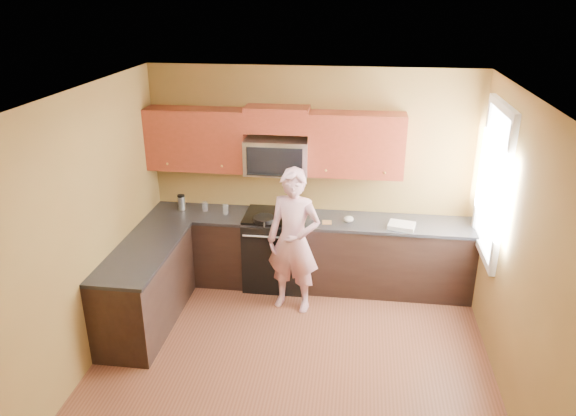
% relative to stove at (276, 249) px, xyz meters
% --- Properties ---
extents(floor, '(4.00, 4.00, 0.00)m').
position_rel_stove_xyz_m(floor, '(0.40, -1.68, -0.47)').
color(floor, brown).
rests_on(floor, ground).
extents(ceiling, '(4.00, 4.00, 0.00)m').
position_rel_stove_xyz_m(ceiling, '(0.40, -1.68, 2.23)').
color(ceiling, white).
rests_on(ceiling, ground).
extents(wall_back, '(4.00, 0.00, 4.00)m').
position_rel_stove_xyz_m(wall_back, '(0.40, 0.32, 0.88)').
color(wall_back, brown).
rests_on(wall_back, ground).
extents(wall_front, '(4.00, 0.00, 4.00)m').
position_rel_stove_xyz_m(wall_front, '(0.40, -3.67, 0.88)').
color(wall_front, brown).
rests_on(wall_front, ground).
extents(wall_left, '(0.00, 4.00, 4.00)m').
position_rel_stove_xyz_m(wall_left, '(-1.60, -1.68, 0.88)').
color(wall_left, brown).
rests_on(wall_left, ground).
extents(wall_right, '(0.00, 4.00, 4.00)m').
position_rel_stove_xyz_m(wall_right, '(2.40, -1.68, 0.88)').
color(wall_right, brown).
rests_on(wall_right, ground).
extents(cabinet_back_run, '(4.00, 0.60, 0.88)m').
position_rel_stove_xyz_m(cabinet_back_run, '(0.40, 0.02, -0.03)').
color(cabinet_back_run, black).
rests_on(cabinet_back_run, floor).
extents(cabinet_left_run, '(0.60, 1.60, 0.88)m').
position_rel_stove_xyz_m(cabinet_left_run, '(-1.30, -1.08, -0.03)').
color(cabinet_left_run, black).
rests_on(cabinet_left_run, floor).
extents(countertop_back, '(4.00, 0.62, 0.04)m').
position_rel_stove_xyz_m(countertop_back, '(0.40, 0.01, 0.43)').
color(countertop_back, black).
rests_on(countertop_back, cabinet_back_run).
extents(countertop_left, '(0.62, 1.60, 0.04)m').
position_rel_stove_xyz_m(countertop_left, '(-1.29, -1.08, 0.43)').
color(countertop_left, black).
rests_on(countertop_left, cabinet_left_run).
extents(stove, '(0.76, 0.65, 0.95)m').
position_rel_stove_xyz_m(stove, '(0.00, 0.00, 0.00)').
color(stove, black).
rests_on(stove, floor).
extents(microwave, '(0.76, 0.40, 0.42)m').
position_rel_stove_xyz_m(microwave, '(0.00, 0.12, 0.97)').
color(microwave, silver).
rests_on(microwave, wall_back).
extents(upper_cab_left, '(1.22, 0.33, 0.75)m').
position_rel_stove_xyz_m(upper_cab_left, '(-0.99, 0.16, 0.97)').
color(upper_cab_left, maroon).
rests_on(upper_cab_left, wall_back).
extents(upper_cab_right, '(1.12, 0.33, 0.75)m').
position_rel_stove_xyz_m(upper_cab_right, '(0.94, 0.16, 0.97)').
color(upper_cab_right, maroon).
rests_on(upper_cab_right, wall_back).
extents(upper_cab_over_mw, '(0.76, 0.33, 0.30)m').
position_rel_stove_xyz_m(upper_cab_over_mw, '(0.00, 0.16, 1.62)').
color(upper_cab_over_mw, maroon).
rests_on(upper_cab_over_mw, wall_back).
extents(window, '(0.06, 1.06, 1.66)m').
position_rel_stove_xyz_m(window, '(2.38, -0.48, 1.17)').
color(window, white).
rests_on(window, wall_right).
extents(woman, '(0.70, 0.53, 1.71)m').
position_rel_stove_xyz_m(woman, '(0.28, -0.53, 0.38)').
color(woman, pink).
rests_on(woman, floor).
extents(frying_pan, '(0.33, 0.49, 0.06)m').
position_rel_stove_xyz_m(frying_pan, '(-0.11, -0.22, 0.47)').
color(frying_pan, black).
rests_on(frying_pan, stove).
extents(butter_tub, '(0.15, 0.15, 0.10)m').
position_rel_stove_xyz_m(butter_tub, '(0.29, -0.07, 0.45)').
color(butter_tub, gold).
rests_on(butter_tub, countertop_back).
extents(toast_slice, '(0.12, 0.12, 0.01)m').
position_rel_stove_xyz_m(toast_slice, '(0.63, -0.10, 0.45)').
color(toast_slice, '#B27F47').
rests_on(toast_slice, countertop_back).
extents(napkin_a, '(0.13, 0.13, 0.06)m').
position_rel_stove_xyz_m(napkin_a, '(0.17, -0.18, 0.48)').
color(napkin_a, silver).
rests_on(napkin_a, countertop_back).
extents(napkin_b, '(0.15, 0.16, 0.07)m').
position_rel_stove_xyz_m(napkin_b, '(0.89, -0.03, 0.48)').
color(napkin_b, silver).
rests_on(napkin_b, countertop_back).
extents(dish_towel, '(0.34, 0.30, 0.05)m').
position_rel_stove_xyz_m(dish_towel, '(1.51, -0.13, 0.47)').
color(dish_towel, white).
rests_on(dish_towel, countertop_back).
extents(travel_mug, '(0.11, 0.11, 0.20)m').
position_rel_stove_xyz_m(travel_mug, '(-1.22, 0.08, 0.45)').
color(travel_mug, silver).
rests_on(travel_mug, countertop_back).
extents(glass_b, '(0.08, 0.08, 0.12)m').
position_rel_stove_xyz_m(glass_b, '(-0.92, 0.08, 0.51)').
color(glass_b, silver).
rests_on(glass_b, countertop_back).
extents(glass_c, '(0.08, 0.08, 0.12)m').
position_rel_stove_xyz_m(glass_c, '(-0.64, 0.02, 0.51)').
color(glass_c, silver).
rests_on(glass_c, countertop_back).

